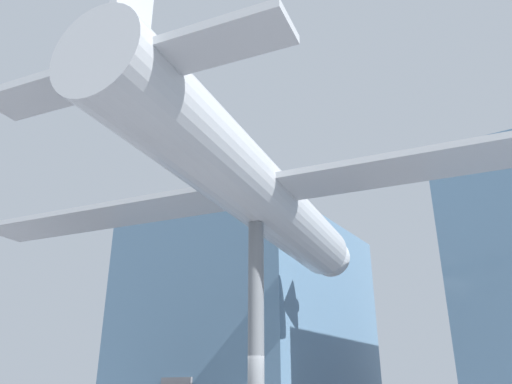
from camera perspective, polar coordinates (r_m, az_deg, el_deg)
name	(u,v)px	position (r m, az deg, el deg)	size (l,w,h in m)	color
glass_pavilion_left	(249,324)	(29.81, -0.84, -14.87)	(11.07, 11.96, 11.24)	slate
support_pylon_central	(256,333)	(13.80, 0.00, -15.83)	(0.44, 0.44, 6.16)	slate
suspended_airplane	(259,194)	(15.03, 0.37, -0.29)	(20.85, 15.98, 3.48)	#B2B7BC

